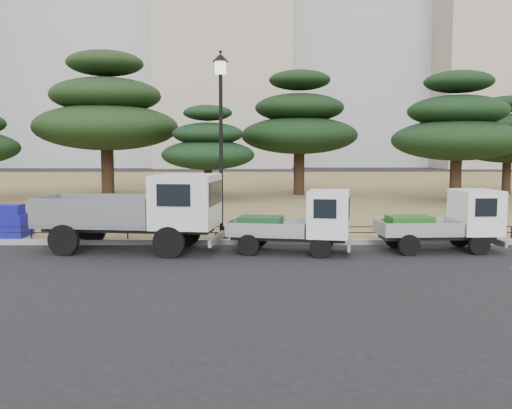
{
  "coord_description": "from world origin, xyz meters",
  "views": [
    {
      "loc": [
        -0.07,
        -14.86,
        2.9
      ],
      "look_at": [
        0.0,
        2.0,
        1.3
      ],
      "focal_mm": 40.0,
      "sensor_mm": 36.0,
      "label": 1
    }
  ],
  "objects_px": {
    "truck_kei_front": "(299,222)",
    "truck_kei_rear": "(447,221)",
    "tarp_pile": "(4,224)",
    "truck_large": "(140,209)",
    "street_lamp": "(221,115)"
  },
  "relations": [
    {
      "from": "truck_kei_rear",
      "to": "street_lamp",
      "type": "xyz_separation_m",
      "value": [
        -6.59,
        1.51,
        3.12
      ]
    },
    {
      "from": "truck_kei_front",
      "to": "tarp_pile",
      "type": "distance_m",
      "value": 9.55
    },
    {
      "from": "truck_kei_front",
      "to": "truck_kei_rear",
      "type": "distance_m",
      "value": 4.3
    },
    {
      "from": "truck_kei_front",
      "to": "tarp_pile",
      "type": "xyz_separation_m",
      "value": [
        -9.29,
        2.18,
        -0.33
      ]
    },
    {
      "from": "truck_kei_front",
      "to": "street_lamp",
      "type": "xyz_separation_m",
      "value": [
        -2.29,
        1.79,
        3.12
      ]
    },
    {
      "from": "truck_kei_rear",
      "to": "street_lamp",
      "type": "height_order",
      "value": "street_lamp"
    },
    {
      "from": "truck_kei_rear",
      "to": "tarp_pile",
      "type": "distance_m",
      "value": 13.72
    },
    {
      "from": "street_lamp",
      "to": "truck_large",
      "type": "bearing_deg",
      "value": -146.93
    },
    {
      "from": "truck_large",
      "to": "truck_kei_rear",
      "type": "distance_m",
      "value": 8.85
    },
    {
      "from": "truck_large",
      "to": "truck_kei_rear",
      "type": "xyz_separation_m",
      "value": [
        8.84,
        -0.04,
        -0.35
      ]
    },
    {
      "from": "truck_kei_front",
      "to": "street_lamp",
      "type": "distance_m",
      "value": 4.26
    },
    {
      "from": "tarp_pile",
      "to": "truck_large",
      "type": "bearing_deg",
      "value": -21.38
    },
    {
      "from": "truck_kei_rear",
      "to": "truck_kei_front",
      "type": "bearing_deg",
      "value": -179.43
    },
    {
      "from": "truck_kei_rear",
      "to": "tarp_pile",
      "type": "bearing_deg",
      "value": 168.82
    },
    {
      "from": "truck_large",
      "to": "truck_kei_rear",
      "type": "height_order",
      "value": "truck_large"
    }
  ]
}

